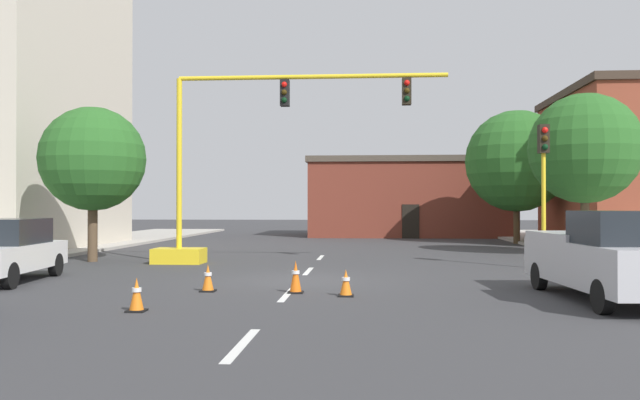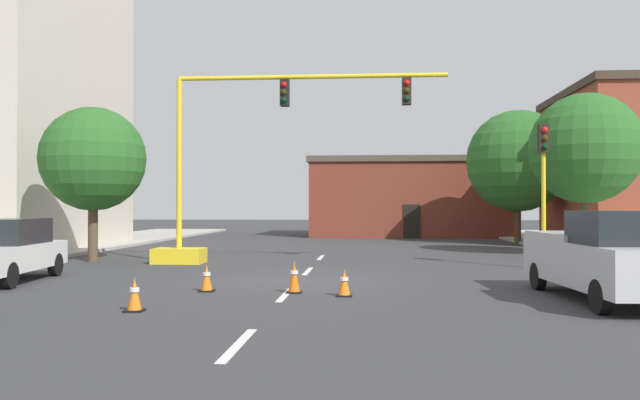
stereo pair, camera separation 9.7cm
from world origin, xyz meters
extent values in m
plane|color=#38383A|center=(0.00, 0.00, 0.00)|extent=(160.00, 160.00, 0.00)
cube|color=#B2ADA3|center=(-13.21, 8.00, 0.07)|extent=(6.00, 56.00, 0.14)
cube|color=silver|center=(0.00, -8.50, 0.00)|extent=(0.16, 2.40, 0.01)
cube|color=silver|center=(0.00, -3.00, 0.00)|extent=(0.16, 2.40, 0.01)
cube|color=silver|center=(0.00, 2.50, 0.00)|extent=(0.16, 2.40, 0.01)
cube|color=silver|center=(0.00, 8.00, 0.00)|extent=(0.16, 2.40, 0.01)
cube|color=brown|center=(4.69, 28.04, 2.49)|extent=(13.36, 8.42, 4.98)
cube|color=#4C4238|center=(4.69, 28.04, 5.18)|extent=(13.66, 8.72, 0.40)
cube|color=black|center=(4.69, 23.80, 1.10)|extent=(1.10, 0.06, 2.20)
cube|color=yellow|center=(-4.96, 5.01, 0.28)|extent=(1.80, 1.20, 0.55)
cylinder|color=yellow|center=(-4.96, 5.01, 3.65)|extent=(0.20, 0.20, 6.20)
cylinder|color=yellow|center=(-0.11, 5.01, 6.75)|extent=(9.71, 0.16, 0.16)
cube|color=black|center=(-1.08, 5.01, 6.18)|extent=(0.32, 0.36, 0.95)
sphere|color=red|center=(-1.08, 4.82, 6.45)|extent=(0.20, 0.20, 0.20)
sphere|color=#38280A|center=(-1.08, 4.82, 6.17)|extent=(0.20, 0.20, 0.20)
sphere|color=black|center=(-1.08, 4.82, 5.89)|extent=(0.20, 0.20, 0.20)
cube|color=black|center=(3.29, 5.01, 6.18)|extent=(0.32, 0.36, 0.95)
sphere|color=red|center=(3.29, 4.82, 6.45)|extent=(0.20, 0.20, 0.20)
sphere|color=#38280A|center=(3.29, 4.82, 6.17)|extent=(0.20, 0.20, 0.20)
sphere|color=black|center=(3.29, 4.82, 5.89)|extent=(0.20, 0.20, 0.20)
cylinder|color=yellow|center=(7.74, 3.83, 2.40)|extent=(0.14, 0.14, 4.80)
cube|color=black|center=(7.74, 3.83, 4.33)|extent=(0.32, 0.36, 0.95)
sphere|color=red|center=(7.74, 3.64, 4.60)|extent=(0.20, 0.20, 0.20)
sphere|color=#38280A|center=(7.74, 3.64, 4.32)|extent=(0.20, 0.20, 0.20)
sphere|color=black|center=(7.74, 3.64, 4.04)|extent=(0.20, 0.20, 0.20)
cylinder|color=brown|center=(-8.43, 5.50, 1.20)|extent=(0.36, 0.36, 2.40)
sphere|color=#286023|center=(-8.43, 5.50, 3.87)|extent=(3.92, 3.92, 3.92)
cylinder|color=brown|center=(11.04, 9.81, 1.39)|extent=(0.36, 0.36, 2.78)
sphere|color=#286023|center=(11.04, 9.81, 4.52)|extent=(4.65, 4.65, 4.65)
cylinder|color=#4C3823|center=(10.19, 18.48, 1.24)|extent=(0.36, 0.36, 2.48)
sphere|color=#286023|center=(10.19, 18.48, 4.60)|extent=(5.65, 5.65, 5.65)
cube|color=#BCBCC1|center=(7.19, -3.41, 0.81)|extent=(2.35, 5.52, 0.95)
cube|color=#1E2328|center=(7.25, -4.30, 1.64)|extent=(1.96, 1.92, 0.70)
cube|color=#BCBCC1|center=(7.11, -2.22, 1.37)|extent=(2.18, 2.93, 0.16)
cylinder|color=black|center=(6.41, -5.30, 0.34)|extent=(0.26, 0.69, 0.68)
cylinder|color=black|center=(7.96, -1.51, 0.34)|extent=(0.26, 0.69, 0.68)
cylinder|color=black|center=(6.17, -1.63, 0.34)|extent=(0.26, 0.69, 0.68)
cube|color=white|center=(-8.04, -1.09, 0.69)|extent=(2.31, 4.67, 0.70)
cube|color=#1E2328|center=(-8.05, -1.00, 1.39)|extent=(1.93, 2.47, 0.70)
cylinder|color=black|center=(-9.02, 0.34, 0.34)|extent=(0.29, 0.70, 0.68)
cylinder|color=black|center=(-7.38, 0.51, 0.34)|extent=(0.29, 0.70, 0.68)
cylinder|color=black|center=(-7.06, -2.53, 0.34)|extent=(0.29, 0.70, 0.68)
cube|color=black|center=(-2.67, -5.64, 0.02)|extent=(0.36, 0.36, 0.04)
cone|color=orange|center=(-2.67, -5.64, 0.36)|extent=(0.28, 0.28, 0.63)
cylinder|color=white|center=(-2.67, -5.64, 0.43)|extent=(0.19, 0.19, 0.08)
cube|color=black|center=(1.39, -3.18, 0.02)|extent=(0.36, 0.36, 0.04)
cone|color=orange|center=(1.39, -3.18, 0.33)|extent=(0.28, 0.28, 0.59)
cylinder|color=white|center=(1.39, -3.18, 0.40)|extent=(0.19, 0.19, 0.08)
cube|color=black|center=(0.17, -2.70, 0.02)|extent=(0.36, 0.36, 0.04)
cone|color=orange|center=(0.17, -2.70, 0.41)|extent=(0.28, 0.28, 0.74)
cylinder|color=white|center=(0.17, -2.70, 0.50)|extent=(0.19, 0.19, 0.08)
cube|color=black|center=(-2.00, -2.59, 0.02)|extent=(0.36, 0.36, 0.04)
cone|color=orange|center=(-2.00, -2.59, 0.35)|extent=(0.28, 0.28, 0.63)
cylinder|color=white|center=(-2.00, -2.59, 0.43)|extent=(0.19, 0.19, 0.08)
camera|label=1|loc=(1.88, -18.12, 2.09)|focal=36.28mm
camera|label=2|loc=(1.98, -18.11, 2.09)|focal=36.28mm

